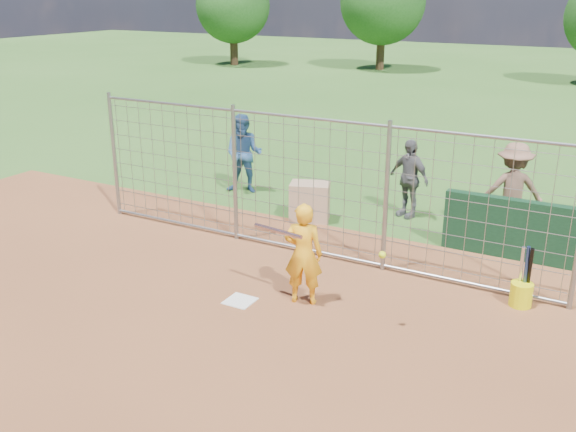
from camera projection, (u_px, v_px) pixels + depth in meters
The scene contains 12 objects.
ground at pixel (247, 296), 10.11m from camera, with size 100.00×100.00×0.00m, color #2D591E.
infield_dirt at pixel (112, 396), 7.63m from camera, with size 18.00×18.00×0.00m, color brown.
home_plate at pixel (240, 301), 9.94m from camera, with size 0.43×0.43×0.02m, color silver.
dugout_wall at pixel (517, 230), 11.35m from camera, with size 2.60×0.20×1.10m, color #11381E.
batter at pixel (303, 254), 9.66m from camera, with size 0.59×0.38×1.61m, color #FFA916.
bystander_a at pixel (244, 154), 14.98m from camera, with size 0.90×0.70×1.86m, color navy.
bystander_b at pixel (409, 178), 13.40m from camera, with size 0.98×0.41×1.67m, color #57585C.
bystander_c at pixel (512, 190), 12.30m from camera, with size 1.20×0.69×1.86m, color brown.
equipment_bin at pixel (310, 202), 13.31m from camera, with size 0.80×0.55×0.80m, color tan.
equipment_in_play at pixel (302, 236), 9.30m from camera, with size 2.13×0.19×0.12m.
bucket_with_bats at pixel (522, 291), 9.73m from camera, with size 0.34×0.34×0.98m.
backstop_fence at pixel (306, 188), 11.33m from camera, with size 9.08×0.08×2.60m.
Camera 1 is at (4.95, -7.65, 4.59)m, focal length 40.00 mm.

